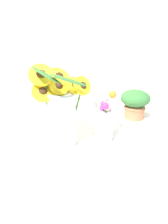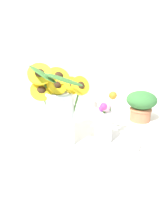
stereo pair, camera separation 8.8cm
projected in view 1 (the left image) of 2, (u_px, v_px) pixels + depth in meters
ground_plane at (95, 143)px, 0.90m from camera, size 6.00×6.00×0.00m
serving_tray at (84, 138)px, 0.92m from camera, size 0.46×0.46×0.02m
mason_jar_sunflowers at (61, 111)px, 0.80m from camera, size 0.22×0.20×0.32m
vase_small_center at (105, 122)px, 0.85m from camera, size 0.10×0.07×0.20m
vase_bulb_right at (102, 119)px, 0.94m from camera, size 0.08×0.07×0.15m
potted_plant at (135, 102)px, 1.13m from camera, size 0.15×0.15×0.15m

